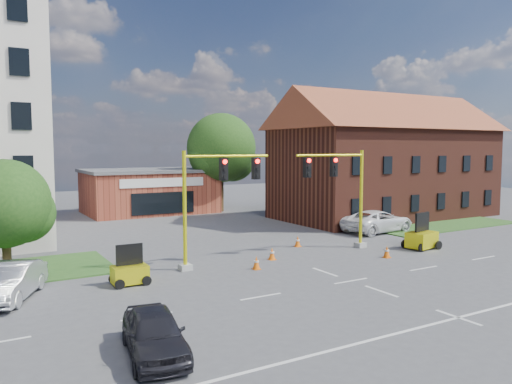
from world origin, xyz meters
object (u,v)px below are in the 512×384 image
signal_mast_east (341,187)px  pickup_white (378,221)px  sedan_dark (154,333)px  signal_mast_west (214,194)px  trailer_west (130,272)px  trailer_east (422,238)px

signal_mast_east → pickup_white: signal_mast_east is taller
pickup_white → sedan_dark: 25.82m
signal_mast_west → trailer_west: (-4.92, -1.27, -3.35)m
signal_mast_west → trailer_east: size_ratio=2.83×
sedan_dark → trailer_west: bearing=88.2°
pickup_white → sedan_dark: (-22.08, -13.39, -0.11)m
trailer_west → sedan_dark: bearing=-100.5°
trailer_west → sedan_dark: size_ratio=0.44×
signal_mast_west → sedan_dark: bearing=-124.4°
trailer_east → sedan_dark: 21.19m
signal_mast_west → pickup_white: signal_mast_west is taller
signal_mast_west → signal_mast_east: 8.71m
trailer_east → sedan_dark: size_ratio=0.53×
sedan_dark → pickup_white: bearing=40.6°
signal_mast_west → trailer_east: (13.35, -2.32, -3.23)m
signal_mast_east → trailer_east: signal_mast_east is taller
signal_mast_west → sedan_dark: (-6.56, -9.58, -3.21)m
trailer_west → pickup_white: bearing=14.6°
signal_mast_west → pickup_white: bearing=13.8°
pickup_white → sedan_dark: pickup_white is taller
signal_mast_east → trailer_west: (-13.64, -1.27, -3.35)m
pickup_white → trailer_east: bearing=154.8°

